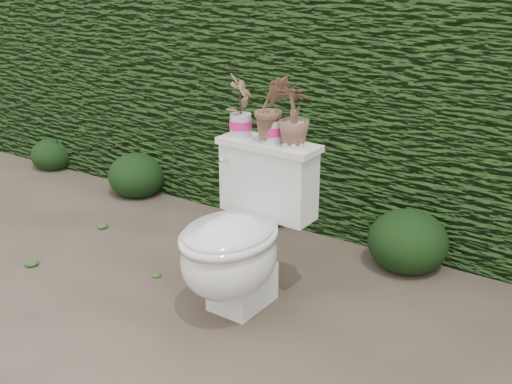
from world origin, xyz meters
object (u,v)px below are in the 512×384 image
Objects in this scene: toilet at (240,240)px; potted_plant_left at (241,107)px; potted_plant_center at (272,111)px; potted_plant_right at (294,118)px.

potted_plant_left reaches higher than toilet.
potted_plant_center is (0.03, 0.24, 0.57)m from toilet.
potted_plant_center is at bearing 85.62° from toilet.
potted_plant_right is (0.30, -0.01, -0.01)m from potted_plant_left.
potted_plant_right is (0.15, 0.23, 0.55)m from toilet.
potted_plant_left is at bearing 138.74° from potted_plant_center.
potted_plant_right is at bearing 60.19° from toilet.
potted_plant_center is 0.12m from potted_plant_right.
potted_plant_left is at bearing -15.51° from potted_plant_right.
potted_plant_center is (0.18, -0.01, 0.01)m from potted_plant_left.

